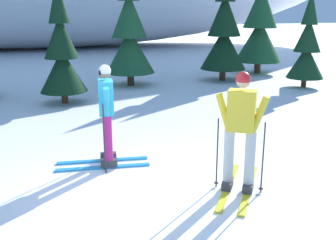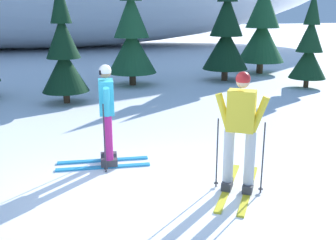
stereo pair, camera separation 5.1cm
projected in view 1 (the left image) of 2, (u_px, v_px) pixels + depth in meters
name	position (u px, v px, depth m)	size (l,w,h in m)	color
ground_plane	(123.00, 194.00, 5.74)	(120.00, 120.00, 0.00)	white
skier_yellow_jacket	(241.00, 131.00, 5.60)	(1.30, 1.64, 1.79)	gold
skier_cyan_jacket	(106.00, 114.00, 6.60)	(1.63, 0.78, 1.74)	#2893CC
pine_tree_left	(62.00, 53.00, 10.91)	(1.32, 1.32, 3.41)	#47301E
pine_tree_center_left	(129.00, 32.00, 13.48)	(1.69, 1.69, 4.39)	#47301E
pine_tree_center_right	(224.00, 31.00, 14.40)	(1.69, 1.69, 4.37)	#47301E
pine_tree_right	(260.00, 23.00, 16.00)	(1.91, 1.91, 4.94)	#47301E
pine_tree_far_right	(307.00, 48.00, 13.25)	(1.24, 1.24, 3.21)	#47301E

